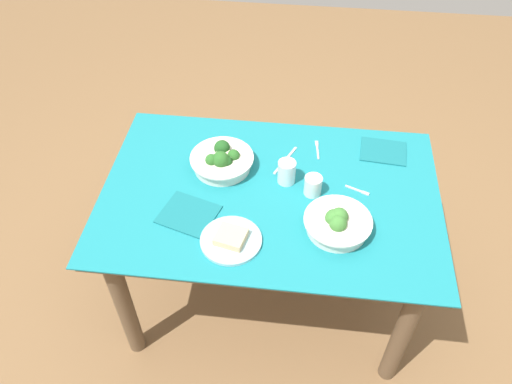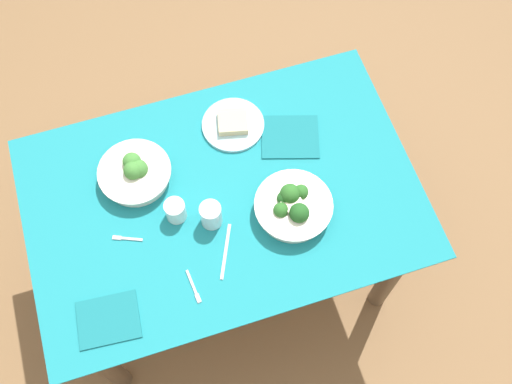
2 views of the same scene
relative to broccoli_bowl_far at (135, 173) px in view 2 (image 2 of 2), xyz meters
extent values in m
plane|color=brown|center=(0.25, -0.15, -0.74)|extent=(6.00, 6.00, 0.00)
cube|color=#197A84|center=(0.25, -0.15, -0.04)|extent=(1.28, 0.85, 0.01)
cube|color=brown|center=(0.25, -0.15, -0.05)|extent=(1.25, 0.83, 0.02)
cylinder|color=brown|center=(-0.29, -0.48, -0.40)|extent=(0.07, 0.07, 0.67)
cylinder|color=brown|center=(0.79, -0.48, -0.40)|extent=(0.07, 0.07, 0.67)
cylinder|color=brown|center=(-0.29, 0.17, -0.40)|extent=(0.07, 0.07, 0.67)
cylinder|color=brown|center=(0.79, 0.17, -0.40)|extent=(0.07, 0.07, 0.67)
cylinder|color=silver|center=(0.00, 0.00, -0.01)|extent=(0.22, 0.22, 0.05)
cylinder|color=silver|center=(0.00, 0.00, 0.01)|extent=(0.24, 0.24, 0.01)
sphere|color=#3D7A33|center=(0.01, 0.00, 0.02)|extent=(0.06, 0.06, 0.06)
sphere|color=#3D7A33|center=(0.00, -0.01, 0.03)|extent=(0.06, 0.06, 0.06)
sphere|color=#3D7A33|center=(0.00, 0.03, 0.03)|extent=(0.06, 0.06, 0.06)
cylinder|color=silver|center=(0.45, -0.27, -0.01)|extent=(0.22, 0.22, 0.05)
cylinder|color=silver|center=(0.45, -0.27, 0.02)|extent=(0.25, 0.25, 0.01)
sphere|color=#1E511E|center=(0.46, -0.31, 0.03)|extent=(0.06, 0.06, 0.06)
sphere|color=#286023|center=(0.49, -0.24, 0.03)|extent=(0.05, 0.05, 0.05)
sphere|color=#1E511E|center=(0.43, -0.25, 0.02)|extent=(0.04, 0.04, 0.04)
sphere|color=#286023|center=(0.45, -0.24, 0.04)|extent=(0.07, 0.07, 0.07)
sphere|color=#286023|center=(0.41, -0.28, 0.02)|extent=(0.05, 0.05, 0.05)
cylinder|color=beige|center=(0.45, -0.27, 0.03)|extent=(0.07, 0.07, 0.01)
cylinder|color=#99C6D1|center=(0.36, 0.10, -0.03)|extent=(0.22, 0.22, 0.01)
cube|color=#CCB284|center=(0.36, 0.10, -0.01)|extent=(0.12, 0.11, 0.03)
cylinder|color=silver|center=(0.19, -0.23, 0.01)|extent=(0.07, 0.07, 0.10)
cylinder|color=silver|center=(0.09, -0.17, 0.00)|extent=(0.07, 0.07, 0.08)
cube|color=#B7B7BC|center=(0.08, -0.40, -0.03)|extent=(0.02, 0.08, 0.00)
cube|color=#B7B7BC|center=(0.08, -0.46, -0.03)|extent=(0.02, 0.03, 0.00)
cube|color=#B7B7BC|center=(-0.06, -0.21, -0.03)|extent=(0.07, 0.03, 0.00)
cube|color=#B7B7BC|center=(-0.11, -0.19, -0.03)|extent=(0.03, 0.02, 0.00)
cube|color=#B7B7BC|center=(0.21, -0.34, -0.03)|extent=(0.09, 0.17, 0.00)
cube|color=#156870|center=(-0.19, -0.44, -0.03)|extent=(0.20, 0.16, 0.01)
cube|color=#156870|center=(0.54, -0.01, -0.03)|extent=(0.24, 0.22, 0.01)
camera|label=1|loc=(0.15, 1.18, 1.36)|focal=35.65mm
camera|label=2|loc=(0.10, -1.00, 1.80)|focal=43.30mm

